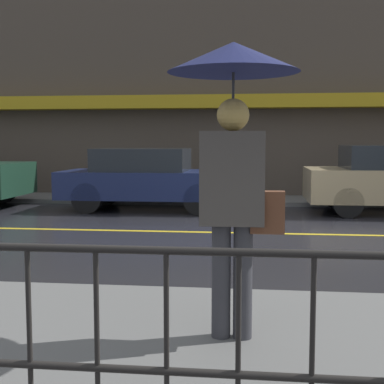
% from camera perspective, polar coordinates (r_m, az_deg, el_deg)
% --- Properties ---
extents(ground_plane, '(80.00, 80.00, 0.00)m').
position_cam_1_polar(ground_plane, '(9.06, 8.10, -4.41)').
color(ground_plane, black).
extents(sidewalk_near, '(28.00, 3.16, 0.10)m').
position_cam_1_polar(sidewalk_near, '(3.83, 10.31, -17.35)').
color(sidewalk_near, '#60605E').
rests_on(sidewalk_near, ground_plane).
extents(sidewalk_far, '(28.00, 1.82, 0.10)m').
position_cam_1_polar(sidewalk_far, '(13.75, 7.59, -0.88)').
color(sidewalk_far, '#60605E').
rests_on(sidewalk_far, ground_plane).
extents(lane_marking, '(25.20, 0.12, 0.01)m').
position_cam_1_polar(lane_marking, '(9.06, 8.10, -4.38)').
color(lane_marking, gold).
rests_on(lane_marking, ground_plane).
extents(building_storefront, '(28.00, 0.85, 6.18)m').
position_cam_1_polar(building_storefront, '(14.79, 7.67, 11.23)').
color(building_storefront, '#4C4238').
rests_on(building_storefront, ground_plane).
extents(railing_foreground, '(12.00, 0.04, 0.98)m').
position_cam_1_polar(railing_foreground, '(2.36, 12.73, -14.93)').
color(railing_foreground, black).
rests_on(railing_foreground, sidewalk_near).
extents(pedestrian, '(0.93, 0.93, 2.12)m').
position_cam_1_polar(pedestrian, '(3.81, 4.50, 7.83)').
color(pedestrian, '#333338').
rests_on(pedestrian, sidewalk_near).
extents(car_navy, '(3.91, 1.77, 1.38)m').
position_cam_1_polar(car_navy, '(12.12, -4.76, 1.47)').
color(car_navy, '#19234C').
rests_on(car_navy, ground_plane).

